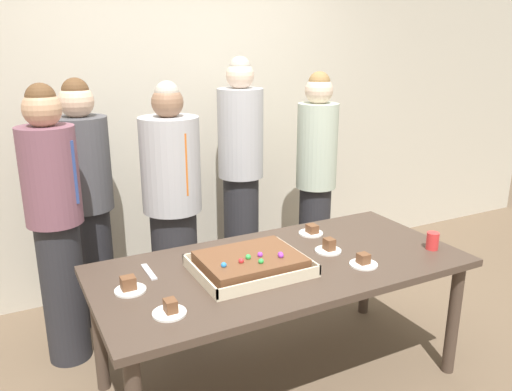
{
  "coord_description": "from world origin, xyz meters",
  "views": [
    {
      "loc": [
        -1.28,
        -2.17,
        1.86
      ],
      "look_at": [
        -0.08,
        0.15,
        1.08
      ],
      "focal_mm": 35.65,
      "sensor_mm": 36.0,
      "label": 1
    }
  ],
  "objects_px": {
    "person_striped_tie_right": "(86,201)",
    "person_back_corner": "(56,223)",
    "sheet_cake": "(250,264)",
    "plated_slice_far_right": "(170,310)",
    "plated_slice_center_front": "(363,262)",
    "person_far_right_suit": "(316,177)",
    "plated_slice_far_left": "(311,231)",
    "drink_cup_nearest": "(433,241)",
    "party_table": "(282,276)",
    "plated_slice_near_left": "(129,286)",
    "cake_server_utensil": "(149,272)",
    "plated_slice_near_right": "(329,248)",
    "person_green_shirt_behind": "(241,173)",
    "person_serving_front": "(173,208)"
  },
  "relations": [
    {
      "from": "plated_slice_center_front",
      "to": "person_far_right_suit",
      "type": "height_order",
      "value": "person_far_right_suit"
    },
    {
      "from": "person_back_corner",
      "to": "person_green_shirt_behind",
      "type": "bearing_deg",
      "value": 58.95
    },
    {
      "from": "sheet_cake",
      "to": "plated_slice_far_left",
      "type": "xyz_separation_m",
      "value": [
        0.58,
        0.3,
        -0.02
      ]
    },
    {
      "from": "sheet_cake",
      "to": "drink_cup_nearest",
      "type": "bearing_deg",
      "value": -11.7
    },
    {
      "from": "sheet_cake",
      "to": "person_green_shirt_behind",
      "type": "relative_size",
      "value": 0.32
    },
    {
      "from": "plated_slice_near_left",
      "to": "person_serving_front",
      "type": "distance_m",
      "value": 0.92
    },
    {
      "from": "party_table",
      "to": "person_striped_tie_right",
      "type": "distance_m",
      "value": 1.45
    },
    {
      "from": "plated_slice_center_front",
      "to": "person_green_shirt_behind",
      "type": "xyz_separation_m",
      "value": [
        -0.05,
        1.39,
        0.18
      ]
    },
    {
      "from": "plated_slice_far_right",
      "to": "person_back_corner",
      "type": "relative_size",
      "value": 0.09
    },
    {
      "from": "cake_server_utensil",
      "to": "person_back_corner",
      "type": "distance_m",
      "value": 0.7
    },
    {
      "from": "person_striped_tie_right",
      "to": "plated_slice_far_right",
      "type": "bearing_deg",
      "value": -22.75
    },
    {
      "from": "plated_slice_far_right",
      "to": "person_green_shirt_behind",
      "type": "bearing_deg",
      "value": 53.86
    },
    {
      "from": "sheet_cake",
      "to": "person_striped_tie_right",
      "type": "height_order",
      "value": "person_striped_tie_right"
    },
    {
      "from": "drink_cup_nearest",
      "to": "cake_server_utensil",
      "type": "bearing_deg",
      "value": 163.83
    },
    {
      "from": "drink_cup_nearest",
      "to": "plated_slice_far_right",
      "type": "bearing_deg",
      "value": -179.69
    },
    {
      "from": "plated_slice_center_front",
      "to": "drink_cup_nearest",
      "type": "height_order",
      "value": "drink_cup_nearest"
    },
    {
      "from": "person_striped_tie_right",
      "to": "person_far_right_suit",
      "type": "distance_m",
      "value": 1.67
    },
    {
      "from": "person_striped_tie_right",
      "to": "person_back_corner",
      "type": "height_order",
      "value": "person_back_corner"
    },
    {
      "from": "plated_slice_far_left",
      "to": "person_back_corner",
      "type": "distance_m",
      "value": 1.51
    },
    {
      "from": "plated_slice_center_front",
      "to": "person_back_corner",
      "type": "distance_m",
      "value": 1.74
    },
    {
      "from": "plated_slice_near_left",
      "to": "plated_slice_far_right",
      "type": "distance_m",
      "value": 0.31
    },
    {
      "from": "plated_slice_near_left",
      "to": "person_striped_tie_right",
      "type": "bearing_deg",
      "value": 89.63
    },
    {
      "from": "plated_slice_far_right",
      "to": "cake_server_utensil",
      "type": "distance_m",
      "value": 0.45
    },
    {
      "from": "plated_slice_near_left",
      "to": "plated_slice_far_right",
      "type": "bearing_deg",
      "value": -70.59
    },
    {
      "from": "sheet_cake",
      "to": "plated_slice_center_front",
      "type": "relative_size",
      "value": 3.81
    },
    {
      "from": "drink_cup_nearest",
      "to": "party_table",
      "type": "bearing_deg",
      "value": 165.0
    },
    {
      "from": "plated_slice_center_front",
      "to": "party_table",
      "type": "bearing_deg",
      "value": 148.82
    },
    {
      "from": "plated_slice_near_right",
      "to": "person_striped_tie_right",
      "type": "xyz_separation_m",
      "value": [
        -1.12,
        1.18,
        0.11
      ]
    },
    {
      "from": "plated_slice_near_left",
      "to": "person_striped_tie_right",
      "type": "relative_size",
      "value": 0.09
    },
    {
      "from": "plated_slice_near_right",
      "to": "person_back_corner",
      "type": "relative_size",
      "value": 0.09
    },
    {
      "from": "plated_slice_far_right",
      "to": "person_striped_tie_right",
      "type": "bearing_deg",
      "value": 93.86
    },
    {
      "from": "person_green_shirt_behind",
      "to": "person_striped_tie_right",
      "type": "relative_size",
      "value": 1.07
    },
    {
      "from": "cake_server_utensil",
      "to": "person_far_right_suit",
      "type": "xyz_separation_m",
      "value": [
        1.52,
        0.74,
        0.15
      ]
    },
    {
      "from": "cake_server_utensil",
      "to": "person_striped_tie_right",
      "type": "distance_m",
      "value": 1.0
    },
    {
      "from": "plated_slice_center_front",
      "to": "person_striped_tie_right",
      "type": "height_order",
      "value": "person_striped_tie_right"
    },
    {
      "from": "plated_slice_near_right",
      "to": "drink_cup_nearest",
      "type": "relative_size",
      "value": 1.5
    },
    {
      "from": "plated_slice_far_left",
      "to": "plated_slice_center_front",
      "type": "bearing_deg",
      "value": -91.02
    },
    {
      "from": "drink_cup_nearest",
      "to": "person_far_right_suit",
      "type": "bearing_deg",
      "value": 90.46
    },
    {
      "from": "cake_server_utensil",
      "to": "plated_slice_near_left",
      "type": "bearing_deg",
      "value": -131.61
    },
    {
      "from": "person_green_shirt_behind",
      "to": "person_striped_tie_right",
      "type": "distance_m",
      "value": 1.12
    },
    {
      "from": "sheet_cake",
      "to": "person_back_corner",
      "type": "distance_m",
      "value": 1.17
    },
    {
      "from": "sheet_cake",
      "to": "person_far_right_suit",
      "type": "bearing_deg",
      "value": 42.48
    },
    {
      "from": "person_green_shirt_behind",
      "to": "plated_slice_far_left",
      "type": "bearing_deg",
      "value": 27.74
    },
    {
      "from": "plated_slice_far_right",
      "to": "plated_slice_center_front",
      "type": "xyz_separation_m",
      "value": [
        1.08,
        0.01,
        -0.0
      ]
    },
    {
      "from": "party_table",
      "to": "plated_slice_far_left",
      "type": "bearing_deg",
      "value": 37.21
    },
    {
      "from": "plated_slice_near_right",
      "to": "person_far_right_suit",
      "type": "distance_m",
      "value": 1.09
    },
    {
      "from": "sheet_cake",
      "to": "plated_slice_near_left",
      "type": "xyz_separation_m",
      "value": [
        -0.61,
        0.07,
        -0.02
      ]
    },
    {
      "from": "plated_slice_near_left",
      "to": "person_back_corner",
      "type": "distance_m",
      "value": 0.78
    },
    {
      "from": "sheet_cake",
      "to": "person_far_right_suit",
      "type": "xyz_separation_m",
      "value": [
        1.05,
        0.96,
        0.11
      ]
    },
    {
      "from": "plated_slice_far_right",
      "to": "person_green_shirt_behind",
      "type": "distance_m",
      "value": 1.75
    }
  ]
}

